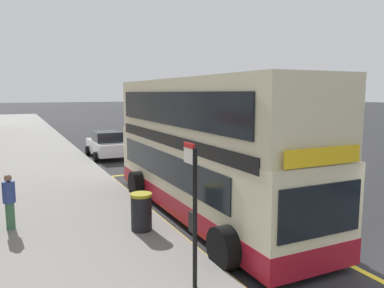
# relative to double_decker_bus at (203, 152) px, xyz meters

# --- Properties ---
(ground_plane) EXTENTS (260.00, 260.00, 0.00)m
(ground_plane) POSITION_rel_double_decker_bus_xyz_m (2.46, 25.88, -2.06)
(ground_plane) COLOR #28282B
(pavement_near) EXTENTS (6.00, 76.00, 0.14)m
(pavement_near) POSITION_rel_double_decker_bus_xyz_m (-4.54, 25.88, -1.99)
(pavement_near) COLOR gray
(pavement_near) RESTS_ON ground
(double_decker_bus) EXTENTS (3.19, 10.40, 4.40)m
(double_decker_bus) POSITION_rel_double_decker_bus_xyz_m (0.00, 0.00, 0.00)
(double_decker_bus) COLOR beige
(double_decker_bus) RESTS_ON ground
(bus_bay_markings) EXTENTS (2.96, 13.69, 0.01)m
(bus_bay_markings) POSITION_rel_double_decker_bus_xyz_m (-0.06, 0.07, -2.06)
(bus_bay_markings) COLOR yellow
(bus_bay_markings) RESTS_ON ground
(bus_stop_sign) EXTENTS (0.09, 0.51, 2.86)m
(bus_stop_sign) POSITION_rel_double_decker_bus_xyz_m (-2.45, -4.31, -0.26)
(bus_stop_sign) COLOR black
(bus_stop_sign) RESTS_ON pavement_near
(parked_car_white_far) EXTENTS (2.09, 4.20, 1.62)m
(parked_car_white_far) POSITION_rel_double_decker_bus_xyz_m (-0.36, 12.27, -1.26)
(parked_car_white_far) COLOR silver
(parked_car_white_far) RESTS_ON ground
(pedestrian_waiting_near_sign) EXTENTS (0.34, 0.34, 1.57)m
(pedestrian_waiting_near_sign) POSITION_rel_double_decker_bus_xyz_m (-5.74, 0.80, -1.08)
(pedestrian_waiting_near_sign) COLOR #3F724C
(pedestrian_waiting_near_sign) RESTS_ON pavement_near
(litter_bin) EXTENTS (0.61, 0.61, 1.06)m
(litter_bin) POSITION_rel_double_decker_bus_xyz_m (-2.42, -0.91, -1.39)
(litter_bin) COLOR black
(litter_bin) RESTS_ON pavement_near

